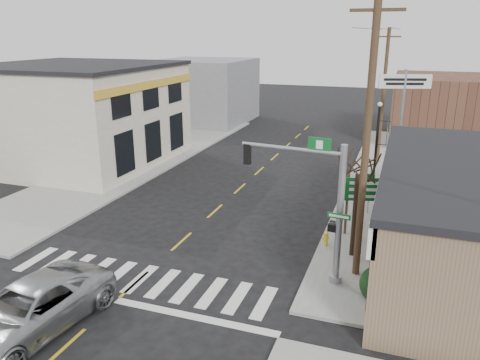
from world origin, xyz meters
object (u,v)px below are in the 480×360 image
(lamp_post, at_px, (378,140))
(utility_pole_far, at_px, (383,96))
(fire_hydrant, at_px, (326,238))
(traffic_signal_pole, at_px, (323,198))
(bare_tree, at_px, (359,159))
(suv, at_px, (29,309))
(dance_center_sign, at_px, (403,97))
(guide_sign, at_px, (363,196))
(utility_pole_near, at_px, (367,140))

(lamp_post, xyz_separation_m, utility_pole_far, (-0.22, 6.75, 1.72))
(fire_hydrant, distance_m, lamp_post, 8.93)
(traffic_signal_pole, bearing_deg, utility_pole_far, 93.56)
(traffic_signal_pole, distance_m, bare_tree, 2.83)
(suv, relative_size, utility_pole_far, 0.62)
(fire_hydrant, distance_m, dance_center_sign, 13.14)
(guide_sign, xyz_separation_m, fire_hydrant, (-1.33, -1.56, -1.59))
(bare_tree, bearing_deg, lamp_post, 88.58)
(suv, height_order, bare_tree, bare_tree)
(utility_pole_near, relative_size, utility_pole_far, 1.11)
(suv, height_order, traffic_signal_pole, traffic_signal_pole)
(dance_center_sign, relative_size, utility_pole_near, 0.66)
(suv, distance_m, guide_sign, 14.14)
(fire_hydrant, relative_size, utility_pole_near, 0.06)
(suv, xyz_separation_m, guide_sign, (9.16, 10.70, 1.27))
(utility_pole_near, bearing_deg, guide_sign, 95.64)
(dance_center_sign, xyz_separation_m, bare_tree, (-1.35, -12.50, -0.93))
(utility_pole_near, xyz_separation_m, utility_pole_far, (-0.32, 17.24, -0.55))
(suv, bearing_deg, guide_sign, 56.46)
(utility_pole_far, bearing_deg, bare_tree, -93.21)
(guide_sign, height_order, utility_pole_far, utility_pole_far)
(fire_hydrant, xyz_separation_m, utility_pole_near, (1.52, -2.10, 4.96))
(fire_hydrant, relative_size, lamp_post, 0.12)
(suv, distance_m, bare_tree, 12.96)
(lamp_post, bearing_deg, bare_tree, -93.01)
(lamp_post, distance_m, bare_tree, 9.00)
(lamp_post, distance_m, utility_pole_near, 10.73)
(dance_center_sign, relative_size, utility_pole_far, 0.73)
(traffic_signal_pole, bearing_deg, dance_center_sign, 87.82)
(suv, relative_size, traffic_signal_pole, 1.06)
(lamp_post, bearing_deg, fire_hydrant, -101.19)
(suv, height_order, fire_hydrant, suv)
(suv, height_order, utility_pole_far, utility_pole_far)
(suv, bearing_deg, utility_pole_far, 76.62)
(suv, xyz_separation_m, utility_pole_near, (9.35, 7.04, 4.64))
(guide_sign, bearing_deg, traffic_signal_pole, -119.38)
(dance_center_sign, distance_m, utility_pole_far, 3.46)
(suv, xyz_separation_m, bare_tree, (9.03, 8.61, 3.52))
(suv, distance_m, utility_pole_near, 12.59)
(traffic_signal_pole, xyz_separation_m, utility_pole_near, (1.30, 0.92, 2.05))
(lamp_post, bearing_deg, utility_pole_far, 90.29)
(fire_hydrant, height_order, lamp_post, lamp_post)
(dance_center_sign, height_order, utility_pole_far, utility_pole_far)
(fire_hydrant, bearing_deg, guide_sign, 49.58)
(guide_sign, relative_size, utility_pole_near, 0.29)
(utility_pole_far, bearing_deg, lamp_post, -91.34)
(suv, distance_m, lamp_post, 19.96)
(guide_sign, distance_m, utility_pole_near, 4.97)
(traffic_signal_pole, distance_m, utility_pole_far, 18.25)
(bare_tree, distance_m, utility_pole_near, 1.95)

